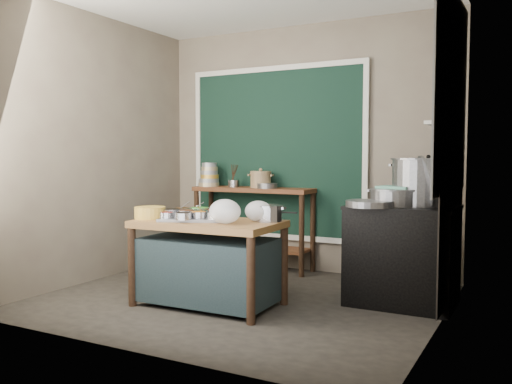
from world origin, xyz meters
The scene contains 30 objects.
floor centered at (0.00, 0.00, -0.01)m, with size 3.50×3.00×0.02m, color #2C2821.
back_wall centered at (0.00, 1.51, 1.40)m, with size 3.50×0.02×2.80m, color #766C5B.
left_wall centered at (-1.76, 0.00, 1.40)m, with size 0.02×3.00×2.80m, color #766C5B.
right_wall centered at (1.76, 0.00, 1.40)m, with size 0.02×3.00×2.80m, color #766C5B.
curtain_panel centered at (-0.35, 1.47, 1.35)m, with size 2.10×0.02×1.90m, color black.
curtain_frame centered at (-0.35, 1.46, 1.35)m, with size 2.22×0.03×2.02m, color beige, non-canonical shape.
tile_panel centered at (1.74, 0.55, 1.85)m, with size 0.02×1.70×1.70m, color #B2B2AA.
soot_patch centered at (1.74, 0.65, 0.70)m, with size 0.01×1.30×1.30m, color black.
wall_shelf centered at (1.63, 0.85, 1.60)m, with size 0.22×0.70×0.03m, color beige.
prep_table centered at (-0.14, -0.30, 0.38)m, with size 1.25×0.72×0.75m, color brown.
back_counter centered at (-0.55, 1.28, 0.47)m, with size 1.45×0.40×0.95m, color #5B2F1A.
stove_block centered at (1.35, 0.55, 0.42)m, with size 0.90×0.68×0.85m, color black.
stove_top centered at (1.35, 0.55, 0.86)m, with size 0.92×0.69×0.03m, color black.
condiment_tray centered at (-0.28, -0.32, 0.76)m, with size 0.56×0.40×0.03m, color gray.
condiment_bowls centered at (-0.30, -0.30, 0.81)m, with size 0.62×0.50×0.07m.
yellow_basin centered at (-0.70, -0.41, 0.80)m, with size 0.28×0.28×0.11m, color #BD823C.
saucepan centered at (0.35, -0.10, 0.82)m, with size 0.26×0.26×0.14m, color gray, non-canonical shape.
plastic_bag_a centered at (0.10, -0.41, 0.85)m, with size 0.27×0.23×0.21m, color white.
plastic_bag_b centered at (0.28, -0.16, 0.84)m, with size 0.24×0.21×0.18m, color white.
bowl_stack centered at (-1.14, 1.25, 1.07)m, with size 0.25×0.25×0.28m.
utensil_cup centered at (-0.80, 1.26, 0.99)m, with size 0.14×0.14×0.08m, color gray.
ceramic_crock centered at (-0.44, 1.27, 1.04)m, with size 0.25×0.25×0.17m, color olive, non-canonical shape.
wide_bowl centered at (-0.33, 1.21, 0.98)m, with size 0.23×0.23×0.06m, color gray.
stock_pot centered at (1.48, 0.64, 1.09)m, with size 0.53×0.53×0.42m, color gray, non-canonical shape.
pot_lid centered at (1.55, 0.49, 1.10)m, with size 0.45×0.45×0.02m, color gray.
steamer centered at (1.29, 0.51, 0.95)m, with size 0.46×0.46×0.15m, color gray, non-canonical shape.
green_cloth centered at (1.29, 0.51, 1.04)m, with size 0.28×0.22×0.02m, color #60AE8D.
shallow_pan centered at (1.13, 0.28, 0.91)m, with size 0.41×0.41×0.05m, color gray.
shelf_bowl_stack centered at (1.63, 0.75, 1.67)m, with size 0.15×0.15×0.12m.
shelf_bowl_green centered at (1.63, 1.00, 1.64)m, with size 0.12×0.12×0.04m, color gray.
Camera 1 is at (2.43, -4.25, 1.31)m, focal length 38.00 mm.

